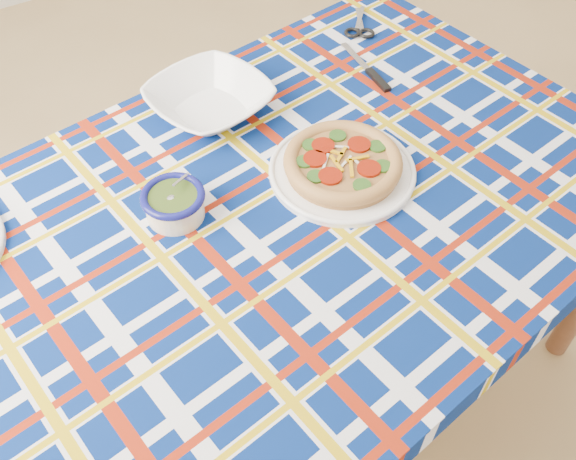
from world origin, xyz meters
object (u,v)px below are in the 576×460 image
main_focaccia_plate (343,163)px  serving_bowl (210,100)px  dining_table (272,239)px  pesto_bowl (174,202)px

main_focaccia_plate → serving_bowl: 0.37m
main_focaccia_plate → serving_bowl: (-0.15, 0.34, 0.00)m
dining_table → main_focaccia_plate: (0.20, 0.02, 0.11)m
serving_bowl → main_focaccia_plate: bearing=-66.7°
main_focaccia_plate → pesto_bowl: (-0.36, 0.08, 0.01)m
dining_table → serving_bowl: serving_bowl is taller
main_focaccia_plate → pesto_bowl: pesto_bowl is taller
pesto_bowl → serving_bowl: bearing=50.5°
dining_table → main_focaccia_plate: bearing=-1.4°
main_focaccia_plate → pesto_bowl: 0.37m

